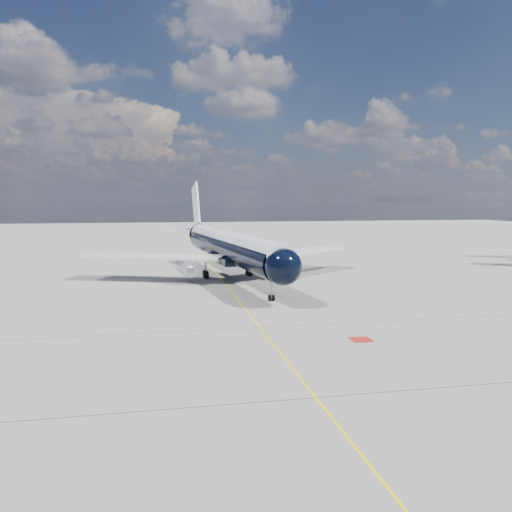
# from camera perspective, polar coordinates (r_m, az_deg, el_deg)

# --- Properties ---
(ground) EXTENTS (320.00, 320.00, 0.00)m
(ground) POSITION_cam_1_polar(r_m,az_deg,el_deg) (75.70, -4.85, -1.56)
(ground) COLOR gray
(ground) RESTS_ON ground
(taxiway_centerline) EXTENTS (0.16, 160.00, 0.01)m
(taxiway_centerline) POSITION_cam_1_polar(r_m,az_deg,el_deg) (70.78, -4.41, -2.11)
(taxiway_centerline) COLOR yellow
(taxiway_centerline) RESTS_ON ground
(red_marking) EXTENTS (1.60, 1.60, 0.01)m
(red_marking) POSITION_cam_1_polar(r_m,az_deg,el_deg) (39.03, 11.91, -9.33)
(red_marking) COLOR maroon
(red_marking) RESTS_ON ground
(main_airliner) EXTENTS (38.45, 47.14, 13.63)m
(main_airliner) POSITION_cam_1_polar(r_m,az_deg,el_deg) (67.88, -3.25, 1.13)
(main_airliner) COLOR black
(main_airliner) RESTS_ON ground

